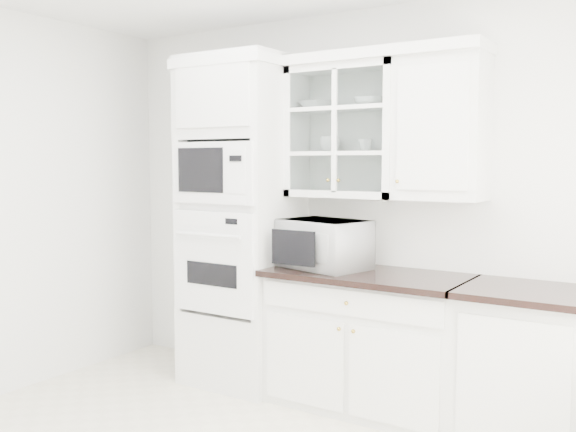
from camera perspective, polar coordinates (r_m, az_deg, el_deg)
The scene contains 12 objects.
room_shell at distance 3.48m, azimuth -4.17°, elevation 7.07°, with size 4.00×3.50×2.70m.
oven_column at distance 4.74m, azimuth -4.21°, elevation -0.53°, with size 0.76×0.68×2.40m.
base_cabinet_run at distance 4.37m, azimuth 7.16°, elevation -10.86°, with size 1.32×0.67×0.92m.
extra_base_cabinet at distance 4.06m, azimuth 20.29°, elevation -12.35°, with size 0.72×0.67×0.92m.
upper_cabinet_glass at distance 4.45m, azimuth 5.19°, elevation 7.49°, with size 0.80×0.33×0.90m.
upper_cabinet_solid at distance 4.18m, azimuth 13.49°, elevation 7.55°, with size 0.55×0.33×0.90m, color white.
crown_molding at distance 4.52m, azimuth 3.87°, elevation 13.63°, with size 2.14×0.38×0.07m, color white.
countertop_microwave at distance 4.38m, azimuth 3.37°, elevation -2.48°, with size 0.57×0.47×0.33m, color white.
bowl_a at distance 4.56m, azimuth 2.64°, elevation 9.82°, with size 0.23×0.23×0.06m, color white.
bowl_b at distance 4.39m, azimuth 7.19°, elevation 10.02°, with size 0.20×0.20×0.06m, color white.
cup_a at distance 4.51m, azimuth 3.78°, elevation 6.38°, with size 0.14×0.14×0.11m, color white.
cup_b at distance 4.40m, azimuth 6.89°, elevation 6.26°, with size 0.09×0.09×0.09m, color white.
Camera 1 is at (2.09, -2.35, 1.64)m, focal length 40.00 mm.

